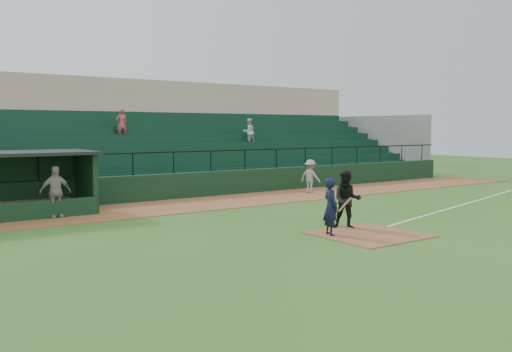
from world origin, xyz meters
TOP-DOWN VIEW (x-y plane):
  - ground at (0.00, 0.00)m, footprint 90.00×90.00m
  - warning_track at (0.00, 8.00)m, footprint 40.00×4.00m
  - home_plate_dirt at (0.00, -1.00)m, footprint 3.00×3.00m
  - foul_line at (8.00, 1.20)m, footprint 17.49×4.44m
  - stadium_structure at (-0.00, 16.46)m, footprint 38.00×13.08m
  - batter_at_plate at (-1.06, -0.44)m, footprint 1.09×0.74m
  - umpire at (0.21, 0.14)m, footprint 1.17×1.16m
  - runner at (5.62, 8.18)m, footprint 0.93×1.23m
  - dugout_player_a at (-7.03, 7.74)m, footprint 1.12×0.49m

SIDE VIEW (x-z plane):
  - ground at x=0.00m, z-range 0.00..0.00m
  - foul_line at x=8.00m, z-range 0.00..0.01m
  - warning_track at x=0.00m, z-range 0.00..0.03m
  - home_plate_dirt at x=0.00m, z-range 0.00..0.03m
  - runner at x=5.62m, z-range 0.03..1.71m
  - batter_at_plate at x=-1.06m, z-range 0.00..1.79m
  - umpire at x=0.21m, z-range 0.00..1.91m
  - dugout_player_a at x=-7.03m, z-range 0.03..1.93m
  - stadium_structure at x=0.00m, z-range -0.90..5.50m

